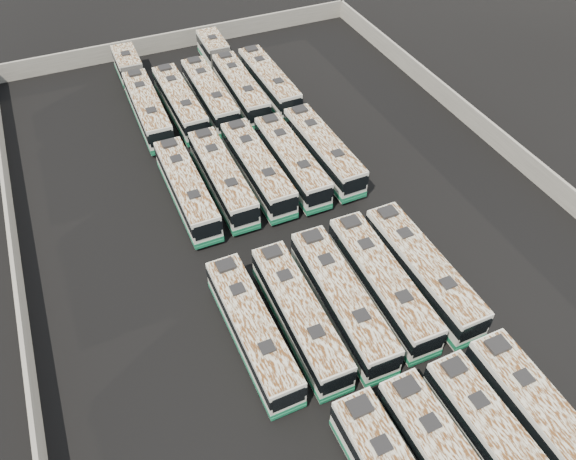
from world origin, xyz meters
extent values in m
plane|color=black|center=(0.00, 0.00, 0.00)|extent=(140.00, 140.00, 0.00)
cube|color=slate|center=(0.00, 36.30, 1.10)|extent=(45.20, 0.30, 2.20)
cube|color=slate|center=(22.30, 0.00, 1.10)|extent=(0.30, 73.20, 2.20)
cube|color=slate|center=(-22.30, 0.00, 1.10)|extent=(0.30, 73.20, 2.20)
cube|color=black|center=(-4.53, -19.54, 3.30)|extent=(0.98, 0.98, 0.14)
cube|color=black|center=(-4.56, -17.09, 3.35)|extent=(1.34, 1.14, 0.27)
cylinder|color=black|center=(-5.64, -18.33, 0.51)|extent=(0.30, 1.02, 1.02)
cylinder|color=black|center=(-3.45, -18.31, 0.51)|extent=(0.30, 1.02, 1.02)
cube|color=black|center=(-1.33, -19.54, 3.28)|extent=(0.99, 0.99, 0.14)
cube|color=black|center=(-1.38, -17.10, 3.33)|extent=(1.34, 1.15, 0.26)
cylinder|color=black|center=(-2.44, -18.34, 0.51)|extent=(0.31, 1.02, 1.02)
cylinder|color=black|center=(-0.27, -18.29, 0.51)|extent=(0.31, 1.02, 1.02)
cube|color=silver|center=(2.16, -22.11, 1.72)|extent=(2.78, 12.00, 2.74)
cube|color=#166746|center=(2.16, -22.11, 0.72)|extent=(2.83, 12.05, 0.42)
cube|color=black|center=(2.16, -22.11, 2.17)|extent=(2.84, 12.06, 0.92)
cube|color=beige|center=(2.16, -22.11, 3.12)|extent=(2.72, 11.76, 0.07)
cube|color=black|center=(2.10, -19.49, 3.22)|extent=(0.97, 0.97, 0.14)
cube|color=black|center=(2.04, -17.10, 3.27)|extent=(1.32, 1.13, 0.26)
cylinder|color=black|center=(1.01, -18.32, 0.50)|extent=(0.30, 1.00, 1.00)
cylinder|color=black|center=(3.14, -18.27, 0.50)|extent=(0.30, 1.00, 1.00)
cube|color=silver|center=(5.47, -22.12, 1.77)|extent=(2.67, 12.36, 2.83)
cube|color=#166746|center=(5.47, -22.12, 0.74)|extent=(2.72, 12.41, 0.43)
cube|color=black|center=(5.47, -22.12, 2.24)|extent=(2.73, 12.42, 0.95)
cube|color=beige|center=(5.47, -22.12, 3.22)|extent=(2.61, 12.12, 0.07)
cube|color=black|center=(5.45, -19.40, 3.32)|extent=(0.98, 0.98, 0.14)
cube|color=black|center=(5.43, -16.93, 3.37)|extent=(1.35, 1.14, 0.27)
cylinder|color=black|center=(4.34, -18.17, 0.51)|extent=(0.30, 1.03, 1.03)
cylinder|color=black|center=(6.54, -18.16, 0.51)|extent=(0.30, 1.03, 1.03)
cube|color=silver|center=(-7.94, -8.50, 1.70)|extent=(2.65, 11.85, 2.71)
cube|color=#166746|center=(-7.94, -8.50, 0.71)|extent=(2.70, 11.90, 0.41)
cube|color=black|center=(-7.94, -8.50, 2.15)|extent=(2.71, 11.91, 0.91)
cube|color=black|center=(-7.84, -14.42, 2.02)|extent=(2.17, 0.09, 1.43)
cube|color=#166746|center=(-7.84, -14.42, 0.51)|extent=(2.46, 0.14, 0.28)
cube|color=beige|center=(-7.94, -8.50, 3.08)|extent=(2.59, 11.61, 0.07)
cube|color=black|center=(-7.90, -11.10, 3.18)|extent=(0.95, 0.95, 0.14)
cube|color=black|center=(-7.98, -5.90, 3.18)|extent=(0.95, 0.95, 0.14)
cube|color=black|center=(-8.01, -3.54, 3.23)|extent=(1.30, 1.10, 0.26)
cylinder|color=black|center=(-8.93, -12.29, 0.49)|extent=(0.29, 0.99, 0.98)
cylinder|color=black|center=(-6.82, -12.26, 0.49)|extent=(0.29, 0.99, 0.98)
cylinder|color=black|center=(-9.05, -4.74, 0.49)|extent=(0.29, 0.99, 0.98)
cylinder|color=black|center=(-6.94, -4.70, 0.49)|extent=(0.29, 0.99, 0.98)
cube|color=silver|center=(-4.51, -8.70, 1.71)|extent=(2.56, 11.89, 2.72)
cube|color=#166746|center=(-4.51, -8.70, 0.71)|extent=(2.61, 11.95, 0.42)
cube|color=black|center=(-4.51, -8.70, 2.16)|extent=(2.62, 11.96, 0.91)
cube|color=black|center=(-4.55, -14.66, 2.03)|extent=(2.18, 0.08, 1.44)
cube|color=#166746|center=(-4.55, -14.66, 0.51)|extent=(2.47, 0.12, 0.28)
cube|color=beige|center=(-4.51, -8.70, 3.10)|extent=(2.51, 11.66, 0.07)
cube|color=black|center=(-4.53, -11.31, 3.20)|extent=(0.95, 0.95, 0.14)
cube|color=black|center=(-4.49, -6.09, 3.20)|extent=(0.95, 0.95, 0.14)
cube|color=black|center=(-4.47, -3.71, 3.25)|extent=(1.29, 1.10, 0.26)
cylinder|color=black|center=(-5.60, -12.49, 0.49)|extent=(0.28, 0.99, 0.99)
cylinder|color=black|center=(-3.48, -12.51, 0.49)|extent=(0.28, 0.99, 0.99)
cylinder|color=black|center=(-5.54, -4.89, 0.49)|extent=(0.28, 0.99, 0.99)
cylinder|color=black|center=(-3.42, -4.91, 0.49)|extent=(0.28, 0.99, 0.99)
cube|color=silver|center=(-1.22, -8.71, 1.77)|extent=(2.82, 12.37, 2.82)
cube|color=#166746|center=(-1.22, -8.71, 0.74)|extent=(2.87, 12.42, 0.43)
cube|color=black|center=(-1.22, -8.71, 2.24)|extent=(2.88, 12.43, 0.94)
cube|color=black|center=(-1.35, -14.89, 2.10)|extent=(2.26, 0.11, 1.49)
cube|color=#166746|center=(-1.35, -14.89, 0.53)|extent=(2.57, 0.15, 0.29)
cube|color=beige|center=(-1.22, -8.71, 3.21)|extent=(2.76, 12.12, 0.07)
cube|color=black|center=(-1.28, -11.42, 3.32)|extent=(0.99, 0.99, 0.14)
cube|color=black|center=(-1.17, -6.00, 3.32)|extent=(0.99, 0.99, 0.14)
cube|color=black|center=(-1.12, -3.54, 3.37)|extent=(1.36, 1.16, 0.27)
cylinder|color=black|center=(-2.40, -12.63, 0.51)|extent=(0.31, 1.03, 1.03)
cylinder|color=black|center=(-0.20, -12.67, 0.51)|extent=(0.31, 1.03, 1.03)
cylinder|color=black|center=(-2.24, -4.75, 0.51)|extent=(0.31, 1.03, 1.03)
cylinder|color=black|center=(-0.04, -4.79, 0.51)|extent=(0.31, 1.03, 1.03)
cube|color=silver|center=(2.20, -8.48, 1.77)|extent=(2.75, 12.35, 2.82)
cube|color=#166746|center=(2.20, -8.48, 0.74)|extent=(2.80, 12.40, 0.43)
cube|color=black|center=(2.20, -8.48, 2.24)|extent=(2.81, 12.41, 0.94)
cube|color=black|center=(2.11, -14.66, 2.10)|extent=(2.26, 0.09, 1.49)
cube|color=#166746|center=(2.11, -14.66, 0.53)|extent=(2.57, 0.14, 0.29)
cube|color=beige|center=(2.20, -8.48, 3.21)|extent=(2.69, 12.10, 0.07)
cube|color=black|center=(2.16, -11.19, 3.31)|extent=(0.99, 0.99, 0.14)
cube|color=black|center=(2.25, -5.77, 3.31)|extent=(0.99, 0.99, 0.14)
cube|color=black|center=(2.28, -3.31, 3.36)|extent=(1.35, 1.15, 0.27)
cylinder|color=black|center=(1.05, -12.40, 0.51)|extent=(0.30, 1.03, 1.03)
cylinder|color=black|center=(3.24, -12.44, 0.51)|extent=(0.30, 1.03, 1.03)
cylinder|color=black|center=(1.17, -4.53, 0.51)|extent=(0.30, 1.03, 1.03)
cylinder|color=black|center=(3.36, -4.56, 0.51)|extent=(0.30, 1.03, 1.03)
cube|color=silver|center=(5.55, -8.68, 1.77)|extent=(2.76, 12.37, 2.83)
cube|color=#166746|center=(5.55, -8.68, 0.74)|extent=(2.81, 12.42, 0.43)
cube|color=black|center=(5.55, -8.68, 2.24)|extent=(2.82, 12.43, 0.95)
cube|color=black|center=(5.65, -14.87, 2.11)|extent=(2.26, 0.10, 1.49)
cube|color=#166746|center=(5.65, -14.87, 0.53)|extent=(2.57, 0.14, 0.29)
cube|color=beige|center=(5.55, -8.68, 3.22)|extent=(2.71, 12.12, 0.07)
cube|color=black|center=(5.60, -11.40, 3.32)|extent=(0.99, 0.99, 0.14)
cube|color=black|center=(5.51, -5.97, 3.32)|extent=(0.99, 0.99, 0.14)
cube|color=black|center=(5.47, -3.51, 3.37)|extent=(1.35, 1.15, 0.27)
cylinder|color=black|center=(4.52, -12.65, 0.51)|extent=(0.30, 1.03, 1.03)
cylinder|color=black|center=(6.71, -12.61, 0.51)|extent=(0.30, 1.03, 1.03)
cylinder|color=black|center=(4.39, -4.76, 0.51)|extent=(0.30, 1.03, 1.03)
cylinder|color=black|center=(6.59, -4.72, 0.51)|extent=(0.30, 1.03, 1.03)
cube|color=silver|center=(-7.85, 7.49, 1.71)|extent=(2.49, 11.87, 2.72)
cube|color=#166746|center=(-7.85, 7.49, 0.71)|extent=(2.54, 11.92, 0.42)
cube|color=black|center=(-7.85, 7.49, 2.16)|extent=(2.55, 11.93, 0.91)
cube|color=black|center=(-7.84, 1.54, 2.03)|extent=(2.18, 0.06, 1.43)
cube|color=#166746|center=(-7.84, 1.54, 0.51)|extent=(2.47, 0.10, 0.28)
cube|color=beige|center=(-7.85, 7.49, 3.10)|extent=(2.44, 11.63, 0.07)
cube|color=black|center=(-7.84, 4.88, 3.19)|extent=(0.94, 0.94, 0.14)
cube|color=black|center=(-7.85, 10.10, 3.19)|extent=(0.94, 0.94, 0.14)
cube|color=black|center=(-7.85, 12.47, 3.24)|extent=(1.29, 1.09, 0.26)
cylinder|color=black|center=(-8.90, 3.69, 0.49)|extent=(0.28, 0.99, 0.99)
cylinder|color=black|center=(-6.78, 3.69, 0.49)|extent=(0.28, 0.99, 0.99)
cylinder|color=black|center=(-8.91, 11.29, 0.49)|extent=(0.28, 0.99, 0.99)
cylinder|color=black|center=(-6.79, 11.29, 0.49)|extent=(0.28, 0.99, 0.99)
cube|color=silver|center=(-4.51, 7.72, 1.71)|extent=(2.49, 11.91, 2.73)
cube|color=#166746|center=(-4.51, 7.72, 0.71)|extent=(2.55, 11.96, 0.42)
cube|color=black|center=(-4.51, 7.72, 2.16)|extent=(2.56, 11.97, 0.91)
cube|color=black|center=(-4.52, 1.74, 2.03)|extent=(2.18, 0.06, 1.44)
cube|color=#166746|center=(-4.52, 1.74, 0.52)|extent=(2.48, 0.10, 0.28)
cube|color=beige|center=(-4.51, 7.72, 3.11)|extent=(2.45, 11.67, 0.07)
cube|color=black|center=(-4.52, 5.10, 3.21)|extent=(0.94, 0.94, 0.14)
cube|color=black|center=(-4.51, 10.34, 3.21)|extent=(0.94, 0.94, 0.14)
cube|color=black|center=(-4.51, 12.72, 3.25)|extent=(1.29, 1.09, 0.26)
cylinder|color=black|center=(-5.58, 3.91, 0.50)|extent=(0.28, 0.99, 0.99)
cylinder|color=black|center=(-3.46, 3.90, 0.50)|extent=(0.28, 0.99, 0.99)
cylinder|color=black|center=(-5.57, 11.53, 0.50)|extent=(0.28, 0.99, 0.99)
cylinder|color=black|center=(-3.45, 11.53, 0.50)|extent=(0.28, 0.99, 0.99)
cube|color=silver|center=(-1.19, 7.69, 1.74)|extent=(2.64, 12.10, 2.77)
cube|color=#166746|center=(-1.19, 7.69, 0.72)|extent=(2.69, 12.15, 0.42)
cube|color=black|center=(-1.19, 7.69, 2.19)|extent=(2.70, 12.16, 0.93)
cube|color=black|center=(-1.13, 1.64, 2.06)|extent=(2.21, 0.08, 1.46)
cube|color=#166746|center=(-1.13, 1.64, 0.52)|extent=(2.52, 0.13, 0.28)
cube|color=beige|center=(-1.19, 7.69, 3.15)|extent=(2.58, 11.86, 0.07)
cube|color=black|center=(-1.16, 5.04, 3.25)|extent=(0.97, 0.97, 0.14)
cube|color=black|center=(-1.22, 10.35, 3.25)|extent=(0.97, 0.97, 0.14)
cube|color=black|center=(-1.24, 12.77, 3.30)|extent=(1.32, 1.12, 0.26)
cylinder|color=black|center=(-2.23, 3.82, 0.50)|extent=(0.29, 1.01, 1.01)
cylinder|color=black|center=(-0.08, 3.84, 0.50)|extent=(0.29, 1.01, 1.01)
cylinder|color=black|center=(-2.31, 11.55, 0.50)|extent=(0.29, 1.01, 1.01)
cylinder|color=black|center=(-0.15, 11.57, 0.50)|extent=(0.29, 1.01, 1.01)
cube|color=silver|center=(2.07, 7.48, 1.71)|extent=(2.50, 11.88, 2.72)
cube|color=#166746|center=(2.07, 7.48, 0.71)|extent=(2.55, 11.94, 0.42)
cube|color=black|center=(2.07, 7.48, 2.16)|extent=(2.56, 11.95, 0.91)
cube|color=black|center=(2.09, 1.52, 2.03)|extent=(2.18, 0.06, 1.44)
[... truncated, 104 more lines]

